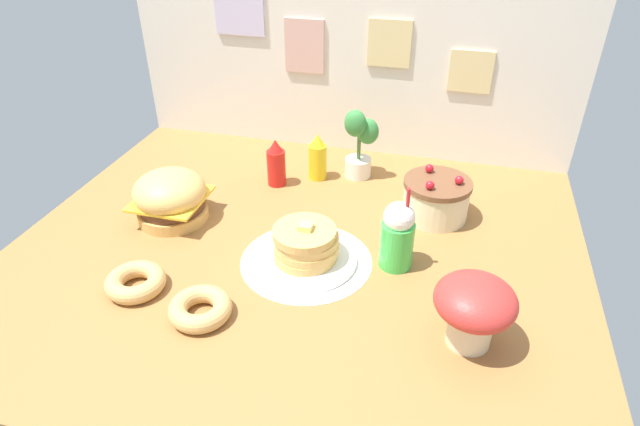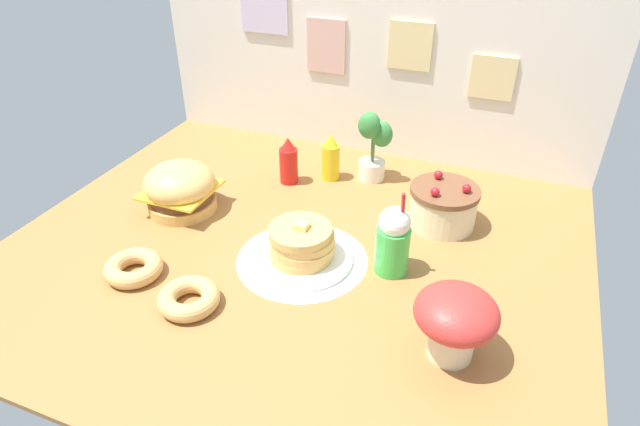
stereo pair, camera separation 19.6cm
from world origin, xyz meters
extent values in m
cube|color=#9E6B38|center=(0.00, 0.00, -0.01)|extent=(2.10, 1.81, 0.02)
cube|color=silver|center=(0.00, 0.90, 0.43)|extent=(2.10, 0.03, 0.85)
cube|color=silver|center=(-0.52, 0.88, 0.64)|extent=(0.24, 0.01, 0.22)
cube|color=#D8A599|center=(-0.21, 0.88, 0.50)|extent=(0.19, 0.01, 0.25)
cube|color=beige|center=(0.18, 0.88, 0.54)|extent=(0.19, 0.01, 0.21)
cube|color=beige|center=(0.55, 0.88, 0.44)|extent=(0.19, 0.01, 0.18)
cylinder|color=white|center=(0.06, -0.06, 0.00)|extent=(0.47, 0.47, 0.00)
cylinder|color=#DBA859|center=(-0.54, 0.08, 0.02)|extent=(0.28, 0.28, 0.05)
cylinder|color=#59331E|center=(-0.54, 0.08, 0.07)|extent=(0.26, 0.26, 0.04)
cube|color=yellow|center=(-0.54, 0.08, 0.09)|extent=(0.27, 0.27, 0.01)
ellipsoid|color=#E5B260|center=(-0.54, 0.08, 0.13)|extent=(0.29, 0.29, 0.16)
cylinder|color=white|center=(0.06, -0.06, 0.01)|extent=(0.37, 0.37, 0.02)
cylinder|color=#E0AD5B|center=(0.06, -0.06, 0.04)|extent=(0.23, 0.23, 0.03)
cylinder|color=#E0AD5B|center=(0.06, -0.06, 0.07)|extent=(0.23, 0.23, 0.03)
cylinder|color=#E0AD5B|center=(0.06, -0.05, 0.10)|extent=(0.23, 0.23, 0.03)
cylinder|color=#E0AD5B|center=(0.06, -0.06, 0.13)|extent=(0.22, 0.22, 0.03)
cube|color=#F7E072|center=(0.06, -0.06, 0.15)|extent=(0.05, 0.05, 0.02)
cylinder|color=beige|center=(0.48, 0.36, 0.07)|extent=(0.26, 0.26, 0.14)
cylinder|color=brown|center=(0.48, 0.36, 0.15)|extent=(0.27, 0.27, 0.02)
sphere|color=red|center=(0.56, 0.36, 0.18)|extent=(0.03, 0.03, 0.03)
sphere|color=red|center=(0.44, 0.43, 0.18)|extent=(0.03, 0.03, 0.03)
sphere|color=red|center=(0.45, 0.29, 0.18)|extent=(0.03, 0.03, 0.03)
cylinder|color=red|center=(-0.22, 0.45, 0.08)|extent=(0.08, 0.08, 0.16)
cone|color=red|center=(-0.22, 0.45, 0.19)|extent=(0.07, 0.07, 0.05)
cylinder|color=yellow|center=(-0.06, 0.55, 0.08)|extent=(0.08, 0.08, 0.16)
cone|color=yellow|center=(-0.06, 0.55, 0.19)|extent=(0.07, 0.07, 0.05)
cylinder|color=green|center=(0.37, 0.01, 0.09)|extent=(0.12, 0.12, 0.17)
sphere|color=white|center=(0.37, 0.01, 0.20)|extent=(0.11, 0.11, 0.11)
cylinder|color=red|center=(0.39, 0.01, 0.24)|extent=(0.01, 0.04, 0.17)
torus|color=tan|center=(-0.45, -0.35, 0.03)|extent=(0.20, 0.20, 0.06)
torus|color=pink|center=(-0.45, -0.35, 0.03)|extent=(0.19, 0.19, 0.05)
torus|color=tan|center=(-0.18, -0.41, 0.03)|extent=(0.20, 0.20, 0.06)
torus|color=brown|center=(-0.18, -0.41, 0.03)|extent=(0.19, 0.19, 0.05)
cylinder|color=white|center=(0.11, 0.62, 0.04)|extent=(0.12, 0.12, 0.09)
cylinder|color=#4C7238|center=(0.11, 0.62, 0.16)|extent=(0.02, 0.02, 0.15)
ellipsoid|color=#38843D|center=(0.15, 0.62, 0.23)|extent=(0.10, 0.06, 0.12)
ellipsoid|color=#38843D|center=(0.09, 0.65, 0.25)|extent=(0.10, 0.06, 0.12)
ellipsoid|color=#38843D|center=(0.10, 0.58, 0.27)|extent=(0.10, 0.06, 0.12)
cylinder|color=beige|center=(0.63, -0.31, 0.05)|extent=(0.13, 0.13, 0.11)
ellipsoid|color=red|center=(0.63, -0.31, 0.16)|extent=(0.24, 0.24, 0.13)
camera|label=1|loc=(0.50, -1.52, 1.19)|focal=30.00mm
camera|label=2|loc=(0.68, -1.46, 1.19)|focal=30.00mm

